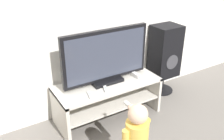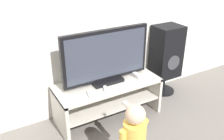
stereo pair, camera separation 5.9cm
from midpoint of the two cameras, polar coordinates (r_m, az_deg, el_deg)
ground_plane at (r=2.92m, az=2.11°, el=-12.96°), size 16.00×16.00×0.00m
wall_back at (r=2.84m, az=-3.88°, el=15.05°), size 10.00×0.06×2.60m
tv_stand at (r=2.92m, az=-0.41°, el=-5.53°), size 1.21×0.51×0.46m
television at (r=2.73m, az=-0.67°, el=2.91°), size 1.03×0.20×0.62m
game_console at (r=2.98m, az=6.01°, el=-1.14°), size 0.05×0.18×0.05m
remote_primary at (r=2.60m, az=-4.48°, el=-5.65°), size 0.07×0.13×0.03m
remote_secondary at (r=2.70m, az=-0.91°, el=-4.34°), size 0.07×0.13×0.03m
child at (r=2.13m, az=5.84°, el=-14.91°), size 0.29×0.44×0.75m
speaker_tower at (r=3.41m, az=12.80°, el=3.82°), size 0.36×0.32×0.96m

